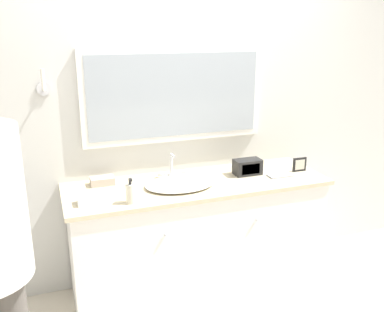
% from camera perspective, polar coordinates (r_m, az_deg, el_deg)
% --- Properties ---
extents(ground_plane, '(14.00, 14.00, 0.00)m').
position_cam_1_polar(ground_plane, '(3.22, 2.77, -19.98)').
color(ground_plane, beige).
extents(wall_back, '(8.00, 0.18, 2.55)m').
position_cam_1_polar(wall_back, '(3.25, -1.31, 5.35)').
color(wall_back, silver).
rests_on(wall_back, ground_plane).
extents(vanity_counter, '(1.88, 0.62, 0.86)m').
position_cam_1_polar(vanity_counter, '(3.23, 0.74, -10.67)').
color(vanity_counter, white).
rests_on(vanity_counter, ground_plane).
extents(sink_basin, '(0.49, 0.40, 0.19)m').
position_cam_1_polar(sink_basin, '(2.99, -1.68, -3.64)').
color(sink_basin, silver).
rests_on(sink_basin, vanity_counter).
extents(soap_bottle, '(0.06, 0.06, 0.17)m').
position_cam_1_polar(soap_bottle, '(2.71, -8.19, -4.92)').
color(soap_bottle, beige).
rests_on(soap_bottle, vanity_counter).
extents(appliance_box, '(0.20, 0.12, 0.12)m').
position_cam_1_polar(appliance_box, '(3.23, 7.42, -1.45)').
color(appliance_box, black).
rests_on(appliance_box, vanity_counter).
extents(picture_frame, '(0.11, 0.01, 0.11)m').
position_cam_1_polar(picture_frame, '(3.37, 14.14, -1.11)').
color(picture_frame, black).
rests_on(picture_frame, vanity_counter).
extents(hand_towel_near_sink, '(0.17, 0.10, 0.05)m').
position_cam_1_polar(hand_towel_near_sink, '(3.07, -11.86, -3.26)').
color(hand_towel_near_sink, '#B7A899').
rests_on(hand_towel_near_sink, vanity_counter).
extents(hand_towel_far_corner, '(0.19, 0.10, 0.05)m').
position_cam_1_polar(hand_towel_far_corner, '(2.77, -13.11, -5.62)').
color(hand_towel_far_corner, white).
rests_on(hand_towel_far_corner, vanity_counter).
extents(metal_tray, '(0.19, 0.09, 0.01)m').
position_cam_1_polar(metal_tray, '(3.25, 11.70, -2.54)').
color(metal_tray, '#ADADB2').
rests_on(metal_tray, vanity_counter).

